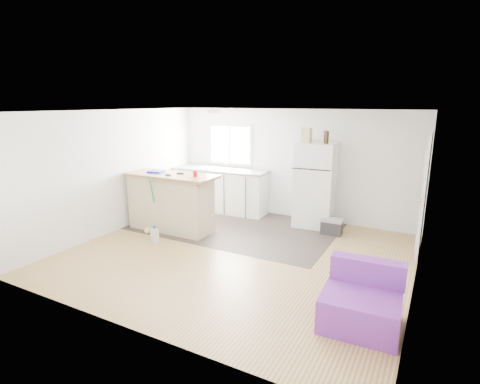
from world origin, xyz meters
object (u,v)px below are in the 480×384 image
bottle_right (325,137)px  refrigerator (315,185)px  kitchen_cabinets (221,189)px  peninsula (171,202)px  mop (150,222)px  cooler (332,226)px  red_cup (195,174)px  cardboard_box (306,135)px  purple_seat (362,303)px  cleaner_jug (155,235)px  blue_tray (156,172)px  bottle_left (327,137)px

bottle_right → refrigerator: bearing=-176.7°
kitchen_cabinets → peninsula: bearing=-99.5°
refrigerator → mop: size_ratio=1.47×
cooler → red_cup: 2.86m
kitchen_cabinets → bottle_right: bearing=-4.0°
mop → cardboard_box: cardboard_box is taller
kitchen_cabinets → purple_seat: 5.09m
cleaner_jug → cardboard_box: cardboard_box is taller
peninsula → blue_tray: bearing=-178.6°
kitchen_cabinets → cleaner_jug: size_ratio=7.50×
cooler → red_cup: (-2.34, -1.26, 1.05)m
cleaner_jug → mop: size_ratio=0.26×
cleaner_jug → bottle_right: bottle_right is taller
peninsula → mop: 0.57m
bottle_right → kitchen_cabinets: bearing=179.6°
mop → red_cup: (0.86, 0.38, 0.98)m
kitchen_cabinets → refrigerator: refrigerator is taller
bottle_left → blue_tray: bearing=-152.9°
cooler → cleaner_jug: 3.42m
kitchen_cabinets → cleaner_jug: bearing=-94.0°
red_cup → bottle_left: bearing=36.3°
blue_tray → mop: bearing=-77.5°
bottle_right → bottle_left: bearing=-61.5°
mop → bottle_right: size_ratio=4.76×
refrigerator → blue_tray: (-2.80, -1.65, 0.30)m
mop → bottle_right: (2.88, 2.02, 1.63)m
refrigerator → peninsula: bearing=-150.3°
cardboard_box → refrigerator: bearing=23.7°
peninsula → cleaner_jug: bearing=-77.9°
cooler → bottle_left: bottle_left is taller
refrigerator → bottle_right: 1.01m
mop → cardboard_box: 3.58m
kitchen_cabinets → cooler: size_ratio=5.52×
kitchen_cabinets → cleaner_jug: 2.40m
peninsula → bottle_left: size_ratio=7.54×
blue_tray → bottle_left: bottle_left is taller
refrigerator → cardboard_box: size_ratio=5.81×
red_cup → bottle_left: size_ratio=0.48×
kitchen_cabinets → peninsula: 1.68m
purple_seat → cleaner_jug: 4.01m
red_cup → bottle_right: 2.68m
red_cup → cardboard_box: cardboard_box is taller
kitchen_cabinets → cleaner_jug: kitchen_cabinets is taller
refrigerator → cardboard_box: (-0.20, -0.09, 1.02)m
cardboard_box → bottle_right: 0.37m
bottle_left → cooler: bearing=-45.0°
mop → bottle_right: 3.88m
cleaner_jug → red_cup: (0.45, 0.71, 1.08)m
cooler → bottle_left: 1.75m
red_cup → blue_tray: 0.94m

